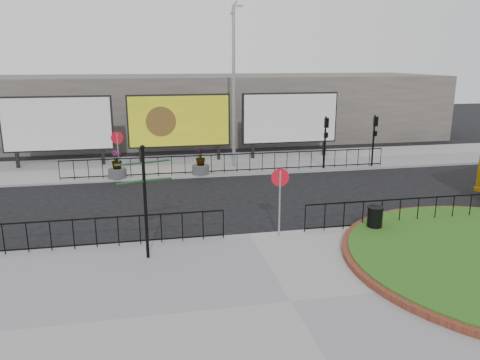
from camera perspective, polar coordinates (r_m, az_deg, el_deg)
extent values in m
plane|color=black|center=(17.10, 1.14, -6.92)|extent=(90.00, 90.00, 0.00)
cube|color=gray|center=(12.70, 6.18, -14.74)|extent=(30.00, 10.00, 0.12)
cube|color=gray|center=(28.43, -4.09, 1.92)|extent=(44.00, 6.00, 0.12)
cylinder|color=gray|center=(25.46, -14.61, 2.89)|extent=(0.07, 0.07, 2.40)
cylinder|color=red|center=(25.30, -14.75, 5.00)|extent=(0.64, 0.03, 0.64)
cylinder|color=white|center=(25.32, -14.75, 5.00)|extent=(0.50, 0.03, 0.50)
cylinder|color=gray|center=(16.53, 4.85, -2.88)|extent=(0.07, 0.07, 2.40)
cylinder|color=red|center=(16.27, 4.92, 0.32)|extent=(0.64, 0.03, 0.64)
cylinder|color=white|center=(16.29, 4.90, 0.33)|extent=(0.50, 0.03, 0.50)
cube|color=black|center=(30.02, -25.49, 2.29)|extent=(0.18, 0.18, 1.00)
cube|color=black|center=(29.20, -16.34, 2.82)|extent=(0.18, 0.18, 1.00)
cube|color=black|center=(29.20, -21.33, 6.40)|extent=(6.20, 0.25, 3.20)
cube|color=silver|center=(29.04, -21.39, 6.36)|extent=(6.00, 0.06, 3.00)
cube|color=black|center=(29.09, -12.02, 3.05)|extent=(0.18, 0.18, 1.00)
cube|color=black|center=(29.41, -2.62, 3.48)|extent=(0.18, 0.18, 1.00)
cube|color=black|center=(28.83, -7.42, 7.17)|extent=(6.20, 0.25, 3.20)
cube|color=yellow|center=(28.67, -7.40, 7.13)|extent=(6.00, 0.06, 3.00)
cube|color=black|center=(29.82, 1.57, 3.64)|extent=(0.18, 0.18, 1.00)
cube|color=black|center=(31.23, 10.21, 3.91)|extent=(0.18, 0.18, 1.00)
cube|color=black|center=(30.13, 6.09, 7.53)|extent=(6.20, 0.25, 3.20)
cube|color=silver|center=(29.98, 6.18, 7.49)|extent=(6.00, 0.06, 3.00)
cylinder|color=gray|center=(27.04, -0.78, 11.07)|extent=(0.18, 0.18, 9.00)
cylinder|color=gray|center=(27.13, -0.81, 20.28)|extent=(0.43, 0.10, 0.77)
cube|color=gray|center=(27.21, -0.04, 20.48)|extent=(0.35, 0.15, 0.12)
cylinder|color=black|center=(27.25, 10.30, 4.51)|extent=(0.10, 0.10, 3.00)
cube|color=black|center=(26.97, 10.51, 6.87)|extent=(0.22, 0.18, 0.55)
cube|color=black|center=(27.07, 10.44, 5.40)|extent=(0.20, 0.16, 0.30)
cylinder|color=black|center=(28.48, 15.94, 4.61)|extent=(0.10, 0.10, 3.00)
cube|color=black|center=(28.21, 16.22, 6.87)|extent=(0.22, 0.18, 0.55)
cube|color=black|center=(28.31, 16.12, 5.47)|extent=(0.20, 0.16, 0.30)
cube|color=#68615B|center=(37.88, -6.13, 8.76)|extent=(40.00, 10.00, 5.00)
cylinder|color=black|center=(14.79, -11.46, -2.99)|extent=(0.10, 0.10, 3.51)
sphere|color=black|center=(14.36, -11.82, 3.91)|extent=(0.15, 0.15, 0.15)
cube|color=black|center=(14.37, -13.43, 1.89)|extent=(0.84, 0.32, 0.03)
cube|color=black|center=(14.60, -10.11, 2.26)|extent=(0.82, 0.43, 0.03)
cube|color=black|center=(14.46, -13.27, -0.31)|extent=(0.83, 0.39, 0.03)
cube|color=black|center=(14.67, -9.94, 0.07)|extent=(0.84, 0.32, 0.03)
cylinder|color=black|center=(17.72, 16.10, -4.76)|extent=(0.54, 0.54, 0.90)
cylinder|color=black|center=(17.57, 16.21, -3.28)|extent=(0.58, 0.58, 0.06)
cylinder|color=#4C4C4F|center=(25.67, -14.71, 0.80)|extent=(0.95, 0.95, 0.50)
imported|color=#274F15|center=(25.51, -14.82, 2.43)|extent=(0.79, 0.79, 1.00)
cylinder|color=#4C4C4F|center=(25.77, -4.82, 1.28)|extent=(0.94, 0.94, 0.49)
imported|color=#274F15|center=(25.62, -4.85, 2.84)|extent=(0.66, 0.66, 0.95)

